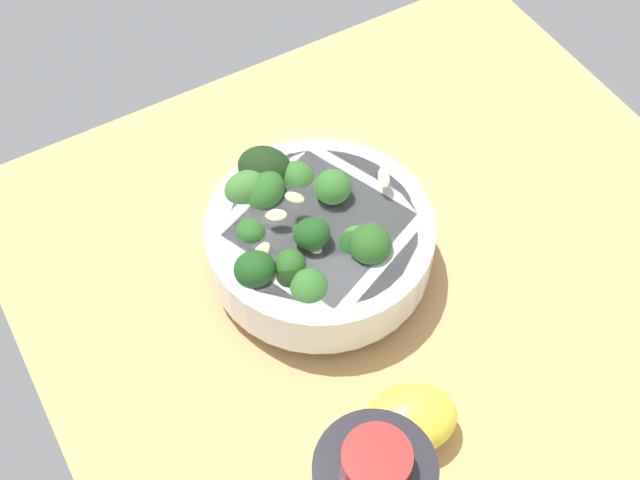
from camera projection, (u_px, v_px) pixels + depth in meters
ground_plane at (407, 295)px, 75.08cm from camera, size 63.49×63.49×3.13cm
bowl_of_broccoli at (316, 237)px, 71.63cm from camera, size 19.41×20.68×9.40cm
lemon_wedge at (410, 419)px, 63.80cm from camera, size 8.56×7.36×5.10cm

